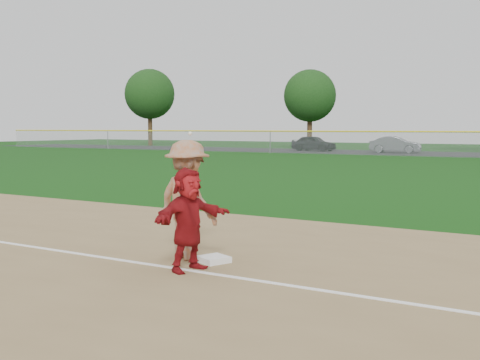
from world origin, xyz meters
The scene contains 9 objects.
ground centered at (0.00, 0.00, 0.00)m, with size 160.00×160.00×0.00m, color #0E3E0C.
foul_line centered at (0.00, -0.80, 0.03)m, with size 60.00×0.10×0.01m, color white.
first_base centered at (0.43, -0.09, 0.07)m, with size 0.46×0.46×0.10m, color white.
base_runner centered at (0.41, -0.79, 0.86)m, with size 1.55×0.49×1.67m, color maroon.
car_left centered at (-18.44, 46.20, 0.78)m, with size 1.81×4.49×1.53m, color black.
car_mid centered at (-10.24, 46.09, 0.76)m, with size 1.59×4.57×1.51m, color #5B5D63.
first_base_play centered at (-0.12, -0.08, 1.07)m, with size 1.49×1.07×2.24m.
tree_0 centered at (-44.00, 52.00, 6.59)m, with size 6.40×6.40×9.81m.
tree_1 centered at (-22.00, 53.00, 5.83)m, with size 5.80×5.80×8.75m.
Camera 1 is at (6.06, -8.54, 2.33)m, focal length 45.00 mm.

